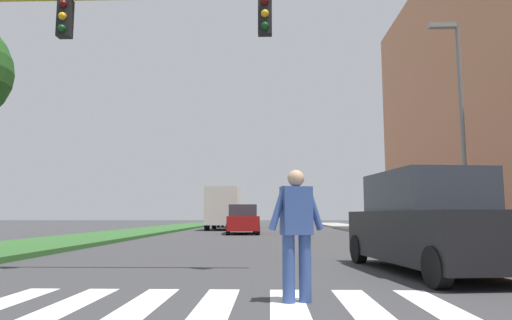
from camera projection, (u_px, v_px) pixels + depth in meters
ground_plane at (259, 233)px, 27.49m from camera, size 140.00×140.00×0.00m
crosswalk at (216, 304)px, 5.64m from camera, size 5.85×2.20×0.01m
median_strip at (128, 233)px, 25.74m from camera, size 3.88×64.00×0.15m
sidewalk_right at (394, 234)px, 25.29m from camera, size 3.00×64.00×0.15m
traffic_light_gantry at (58, 56)px, 9.18m from camera, size 7.54×0.30×6.00m
street_lamp_right at (459, 110)px, 15.15m from camera, size 1.02×0.24×7.50m
pedestrian_performer at (296, 228)px, 5.84m from camera, size 0.74×0.33×1.69m
suv_crossing at (430, 224)px, 8.87m from camera, size 2.49×4.80×1.97m
sedan_midblock at (242, 220)px, 26.88m from camera, size 2.22×4.72×1.71m
sedan_distant at (229, 218)px, 41.73m from camera, size 1.86×4.50×1.71m
sedan_far_horizon at (240, 218)px, 51.70m from camera, size 2.11×4.38×1.69m
truck_box_delivery at (225, 208)px, 34.27m from camera, size 2.40×6.20×3.10m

